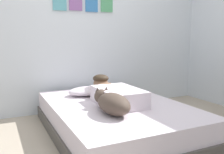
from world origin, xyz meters
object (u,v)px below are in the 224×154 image
object	(u,v)px
bed	(115,118)
pillow	(88,91)
dog	(112,103)
person_lying	(113,93)
cell_phone	(100,103)
coffee_cup	(104,91)

from	to	relation	value
bed	pillow	xyz separation A→B (m)	(-0.13, 0.52, 0.23)
dog	person_lying	bearing A→B (deg)	62.72
pillow	cell_phone	distance (m)	0.45
bed	cell_phone	world-z (taller)	cell_phone
bed	cell_phone	xyz separation A→B (m)	(-0.16, 0.07, 0.18)
pillow	person_lying	world-z (taller)	person_lying
person_lying	coffee_cup	bearing A→B (deg)	80.15
person_lying	cell_phone	world-z (taller)	person_lying
dog	cell_phone	bearing A→B (deg)	83.95
pillow	coffee_cup	distance (m)	0.21
dog	coffee_cup	distance (m)	0.85
person_lying	pillow	bearing A→B (deg)	107.62
dog	bed	bearing A→B (deg)	58.32
bed	person_lying	distance (m)	0.29
bed	person_lying	xyz separation A→B (m)	(0.01, 0.07, 0.28)
pillow	coffee_cup	world-z (taller)	pillow
cell_phone	pillow	bearing A→B (deg)	87.28
pillow	person_lying	size ratio (longest dim) A/B	0.57
coffee_cup	cell_phone	xyz separation A→B (m)	(-0.23, -0.42, -0.03)
pillow	person_lying	xyz separation A→B (m)	(0.14, -0.44, 0.05)
coffee_cup	person_lying	bearing A→B (deg)	-99.85
dog	cell_phone	world-z (taller)	dog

